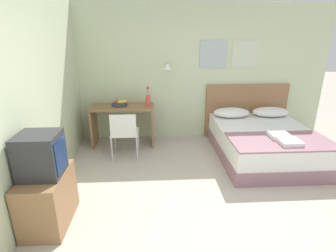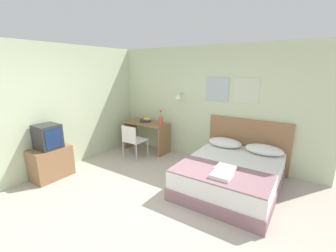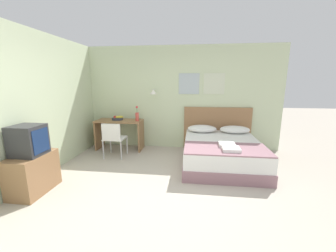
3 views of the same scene
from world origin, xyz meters
name	(u,v)px [view 3 (image 3 of 3)]	position (x,y,z in m)	size (l,w,h in m)	color
ground_plane	(160,198)	(0.00, 0.00, 0.00)	(24.00, 24.00, 0.00)	#B2A899
wall_back	(176,98)	(0.01, 2.59, 1.33)	(5.38, 0.31, 2.65)	beige
bed	(221,152)	(1.10, 1.51, 0.26)	(1.59, 1.99, 0.52)	gray
headboard	(217,128)	(1.10, 2.53, 0.55)	(1.71, 0.06, 1.11)	#8E6642
pillow_left	(202,129)	(0.70, 2.24, 0.61)	(0.71, 0.44, 0.18)	white
pillow_right	(235,129)	(1.50, 2.24, 0.61)	(0.71, 0.44, 0.18)	white
throw_blanket	(226,149)	(1.10, 0.93, 0.53)	(1.55, 0.80, 0.02)	gray
folded_towel_near_foot	(227,144)	(1.13, 1.07, 0.57)	(0.30, 0.31, 0.06)	white
folded_towel_mid_bed	(231,149)	(1.17, 0.79, 0.57)	(0.31, 0.27, 0.06)	white
desk	(120,129)	(-1.43, 2.22, 0.54)	(1.19, 0.56, 0.78)	#8E6642
desk_chair	(113,137)	(-1.34, 1.58, 0.50)	(0.47, 0.47, 0.83)	white
fruit_bowl	(118,118)	(-1.48, 2.25, 0.82)	(0.31, 0.29, 0.11)	#333842
flower_vase	(137,116)	(-0.93, 2.18, 0.91)	(0.09, 0.09, 0.38)	#D14C42
tv_stand	(33,173)	(-2.05, -0.06, 0.31)	(0.44, 0.73, 0.63)	#8E6642
television	(28,140)	(-2.05, -0.06, 0.87)	(0.43, 0.41, 0.47)	#2D2D30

